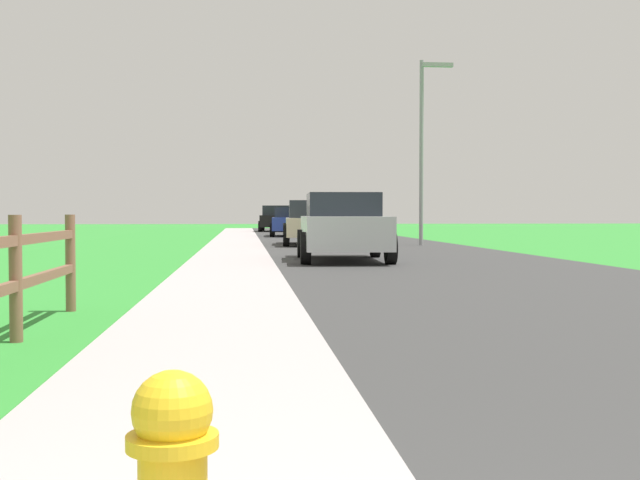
{
  "coord_description": "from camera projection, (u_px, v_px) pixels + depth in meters",
  "views": [
    {
      "loc": [
        -0.71,
        -0.58,
        1.1
      ],
      "look_at": [
        -0.01,
        6.52,
        0.87
      ],
      "focal_mm": 44.41,
      "sensor_mm": 36.0,
      "label": 1
    }
  ],
  "objects": [
    {
      "name": "parked_car_blue",
      "position": [
        292.0,
        222.0,
        38.88
      ],
      "size": [
        2.28,
        4.59,
        1.41
      ],
      "color": "navy",
      "rests_on": "ground"
    },
    {
      "name": "road_asphalt",
      "position": [
        363.0,
        245.0,
        27.88
      ],
      "size": [
        7.0,
        66.0,
        0.01
      ],
      "primitive_type": "cube",
      "color": "#383838",
      "rests_on": "ground"
    },
    {
      "name": "parked_car_beige",
      "position": [
        312.0,
        222.0,
        28.08
      ],
      "size": [
        2.27,
        4.91,
        1.57
      ],
      "color": "#C6B793",
      "rests_on": "ground"
    },
    {
      "name": "grass_verge",
      "position": [
        132.0,
        246.0,
        27.1
      ],
      "size": [
        5.0,
        66.0,
        0.0
      ],
      "primitive_type": "cube",
      "color": "green",
      "rests_on": "ground"
    },
    {
      "name": "curb_concrete",
      "position": [
        176.0,
        246.0,
        27.25
      ],
      "size": [
        6.0,
        66.0,
        0.01
      ],
      "primitive_type": "cube",
      "color": "#B3A8A7",
      "rests_on": "ground"
    },
    {
      "name": "parked_car_black",
      "position": [
        277.0,
        218.0,
        49.63
      ],
      "size": [
        2.38,
        4.7,
        1.61
      ],
      "color": "black",
      "rests_on": "ground"
    },
    {
      "name": "street_lamp",
      "position": [
        424.0,
        136.0,
        27.56
      ],
      "size": [
        1.17,
        0.2,
        6.44
      ],
      "color": "gray",
      "rests_on": "ground"
    },
    {
      "name": "parked_suv_silver",
      "position": [
        343.0,
        227.0,
        18.62
      ],
      "size": [
        2.23,
        4.56,
        1.59
      ],
      "color": "#B7BABF",
      "rests_on": "ground"
    },
    {
      "name": "ground_plane",
      "position": [
        265.0,
        248.0,
        25.55
      ],
      "size": [
        120.0,
        120.0,
        0.0
      ],
      "primitive_type": "plane",
      "color": "green"
    }
  ]
}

